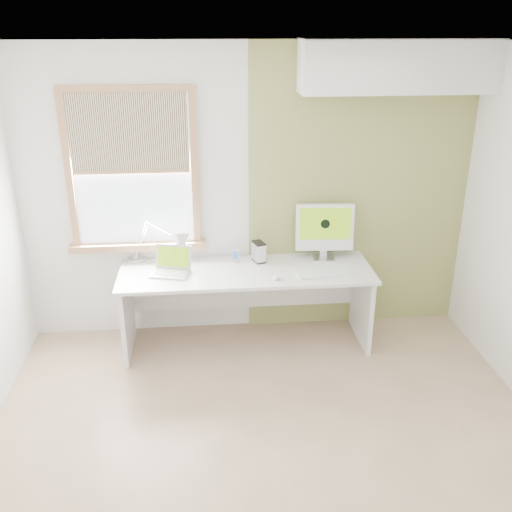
{
  "coord_description": "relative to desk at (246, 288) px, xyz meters",
  "views": [
    {
      "loc": [
        -0.39,
        -3.15,
        2.75
      ],
      "look_at": [
        0.0,
        1.05,
        1.0
      ],
      "focal_mm": 40.22,
      "sensor_mm": 36.0,
      "label": 1
    }
  ],
  "objects": [
    {
      "name": "soffit",
      "position": [
        1.25,
        0.13,
        1.87
      ],
      "size": [
        1.6,
        0.4,
        0.42
      ],
      "primitive_type": "cube",
      "color": "white",
      "rests_on": "room"
    },
    {
      "name": "desk",
      "position": [
        0.0,
        0.0,
        0.0
      ],
      "size": [
        2.2,
        0.7,
        0.73
      ],
      "color": "white",
      "rests_on": "room"
    },
    {
      "name": "desk_lamp",
      "position": [
        -0.64,
        0.12,
        0.39
      ],
      "size": [
        0.61,
        0.4,
        0.38
      ],
      "color": "silver",
      "rests_on": "desk"
    },
    {
      "name": "keyboard",
      "position": [
        0.65,
        -0.23,
        0.21
      ],
      "size": [
        0.47,
        0.16,
        0.02
      ],
      "color": "white",
      "rests_on": "desk"
    },
    {
      "name": "room",
      "position": [
        0.05,
        -1.44,
        0.77
      ],
      "size": [
        4.04,
        3.54,
        2.64
      ],
      "color": "tan",
      "rests_on": "ground"
    },
    {
      "name": "laptop",
      "position": [
        -0.64,
        -0.04,
        0.25
      ],
      "size": [
        0.37,
        0.33,
        0.22
      ],
      "color": "silver",
      "rests_on": "desk"
    },
    {
      "name": "window",
      "position": [
        -0.95,
        0.27,
        1.01
      ],
      "size": [
        1.2,
        0.14,
        1.42
      ],
      "color": "#AE7750",
      "rests_on": "room"
    },
    {
      "name": "external_drive",
      "position": [
        0.13,
        0.13,
        0.29
      ],
      "size": [
        0.13,
        0.16,
        0.18
      ],
      "color": "silver",
      "rests_on": "desk"
    },
    {
      "name": "accent_wall",
      "position": [
        1.05,
        0.3,
        0.77
      ],
      "size": [
        2.0,
        0.02,
        2.6
      ],
      "primitive_type": "cube",
      "color": "#85964B",
      "rests_on": "room"
    },
    {
      "name": "imac",
      "position": [
        0.72,
        0.16,
        0.48
      ],
      "size": [
        0.52,
        0.18,
        0.51
      ],
      "color": "silver",
      "rests_on": "desk"
    },
    {
      "name": "phone_dock",
      "position": [
        -0.08,
        0.13,
        0.23
      ],
      "size": [
        0.07,
        0.07,
        0.12
      ],
      "color": "silver",
      "rests_on": "desk"
    },
    {
      "name": "mouse",
      "position": [
        0.23,
        -0.26,
        0.21
      ],
      "size": [
        0.09,
        0.11,
        0.03
      ],
      "primitive_type": "ellipsoid",
      "rotation": [
        0.0,
        0.0,
        -0.36
      ],
      "color": "white",
      "rests_on": "desk"
    }
  ]
}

